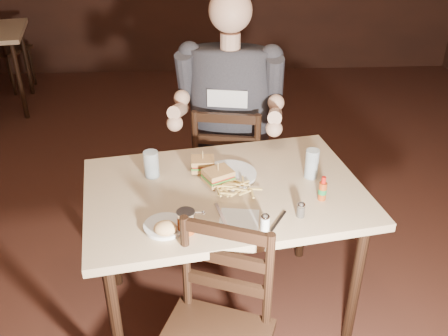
{
  "coord_description": "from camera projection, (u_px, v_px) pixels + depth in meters",
  "views": [
    {
      "loc": [
        0.01,
        -2.22,
        2.01
      ],
      "look_at": [
        0.12,
        -0.26,
        0.85
      ],
      "focal_mm": 40.0,
      "sensor_mm": 36.0,
      "label": 1
    }
  ],
  "objects": [
    {
      "name": "fork",
      "position": [
        278.0,
        221.0,
        2.05
      ],
      "size": [
        0.09,
        0.14,
        0.0
      ],
      "primitive_type": "cube",
      "rotation": [
        0.0,
        0.0,
        -0.54
      ],
      "color": "silver",
      "rests_on": "napkin"
    },
    {
      "name": "diner",
      "position": [
        229.0,
        89.0,
        2.72
      ],
      "size": [
        0.68,
        0.58,
        1.05
      ],
      "primitive_type": null,
      "rotation": [
        0.0,
        0.0,
        -0.18
      ],
      "color": "#313036",
      "rests_on": "chair_far"
    },
    {
      "name": "hot_sauce",
      "position": [
        323.0,
        188.0,
        2.17
      ],
      "size": [
        0.04,
        0.04,
        0.12
      ],
      "primitive_type": null,
      "rotation": [
        0.0,
        0.0,
        0.17
      ],
      "color": "#933710",
      "rests_on": "main_table"
    },
    {
      "name": "chair_far",
      "position": [
        230.0,
        169.0,
        3.04
      ],
      "size": [
        0.5,
        0.53,
        0.92
      ],
      "primitive_type": null,
      "rotation": [
        0.0,
        0.0,
        2.96
      ],
      "color": "black",
      "rests_on": "ground"
    },
    {
      "name": "glass_left",
      "position": [
        151.0,
        164.0,
        2.34
      ],
      "size": [
        0.08,
        0.08,
        0.13
      ],
      "primitive_type": "cylinder",
      "rotation": [
        0.0,
        0.0,
        0.17
      ],
      "color": "silver",
      "rests_on": "main_table"
    },
    {
      "name": "dinner_plate",
      "position": [
        229.0,
        175.0,
        2.36
      ],
      "size": [
        0.29,
        0.29,
        0.01
      ],
      "primitive_type": "cylinder",
      "rotation": [
        0.0,
        0.0,
        0.17
      ],
      "color": "white",
      "rests_on": "main_table"
    },
    {
      "name": "salt_shaker",
      "position": [
        265.0,
        222.0,
        2.0
      ],
      "size": [
        0.04,
        0.04,
        0.07
      ],
      "primitive_type": null,
      "rotation": [
        0.0,
        0.0,
        0.17
      ],
      "color": "white",
      "rests_on": "main_table"
    },
    {
      "name": "sandwich_right",
      "position": [
        218.0,
        172.0,
        2.28
      ],
      "size": [
        0.16,
        0.15,
        0.1
      ],
      "primitive_type": null,
      "rotation": [
        0.0,
        0.0,
        0.47
      ],
      "color": "tan",
      "rests_on": "dinner_plate"
    },
    {
      "name": "room_shell",
      "position": [
        194.0,
        33.0,
        2.21
      ],
      "size": [
        7.0,
        7.0,
        7.0
      ],
      "color": "#321711",
      "rests_on": "ground"
    },
    {
      "name": "ketchup_dollop",
      "position": [
        231.0,
        188.0,
        2.25
      ],
      "size": [
        0.05,
        0.05,
        0.01
      ],
      "primitive_type": "ellipsoid",
      "rotation": [
        0.0,
        0.0,
        0.17
      ],
      "color": "maroon",
      "rests_on": "dinner_plate"
    },
    {
      "name": "bread_roll",
      "position": [
        165.0,
        228.0,
        1.96
      ],
      "size": [
        0.1,
        0.09,
        0.06
      ],
      "primitive_type": "ellipsoid",
      "rotation": [
        0.0,
        0.0,
        0.17
      ],
      "color": "#E0AA69",
      "rests_on": "side_plate"
    },
    {
      "name": "syrup_dispenser",
      "position": [
        186.0,
        222.0,
        1.98
      ],
      "size": [
        0.09,
        0.09,
        0.1
      ],
      "primitive_type": null,
      "rotation": [
        0.0,
        0.0,
        0.17
      ],
      "color": "#933710",
      "rests_on": "main_table"
    },
    {
      "name": "glass_right",
      "position": [
        312.0,
        164.0,
        2.33
      ],
      "size": [
        0.07,
        0.07,
        0.14
      ],
      "primitive_type": "cylinder",
      "rotation": [
        0.0,
        0.0,
        0.17
      ],
      "color": "silver",
      "rests_on": "main_table"
    },
    {
      "name": "side_plate",
      "position": [
        165.0,
        227.0,
        2.02
      ],
      "size": [
        0.19,
        0.19,
        0.01
      ],
      "primitive_type": "cylinder",
      "rotation": [
        0.0,
        0.0,
        0.17
      ],
      "color": "white",
      "rests_on": "main_table"
    },
    {
      "name": "knife",
      "position": [
        222.0,
        218.0,
        2.07
      ],
      "size": [
        0.06,
        0.22,
        0.01
      ],
      "primitive_type": "cube",
      "rotation": [
        0.0,
        0.0,
        0.22
      ],
      "color": "silver",
      "rests_on": "napkin"
    },
    {
      "name": "bg_chair_far",
      "position": [
        5.0,
        49.0,
        5.23
      ],
      "size": [
        0.54,
        0.56,
        0.86
      ],
      "primitive_type": null,
      "rotation": [
        0.0,
        0.0,
        2.75
      ],
      "color": "black",
      "rests_on": "ground"
    },
    {
      "name": "napkin",
      "position": [
        239.0,
        219.0,
        2.07
      ],
      "size": [
        0.18,
        0.17,
        0.0
      ],
      "primitive_type": "cube",
      "rotation": [
        0.0,
        0.0,
        -0.16
      ],
      "color": "white",
      "rests_on": "main_table"
    },
    {
      "name": "pepper_shaker",
      "position": [
        301.0,
        210.0,
        2.08
      ],
      "size": [
        0.04,
        0.04,
        0.06
      ],
      "primitive_type": null,
      "rotation": [
        0.0,
        0.0,
        0.17
      ],
      "color": "#38332D",
      "rests_on": "main_table"
    },
    {
      "name": "fries_pile",
      "position": [
        238.0,
        186.0,
        2.24
      ],
      "size": [
        0.28,
        0.22,
        0.04
      ],
      "primitive_type": null,
      "rotation": [
        0.0,
        0.0,
        0.17
      ],
      "color": "#DEB453",
      "rests_on": "dinner_plate"
    },
    {
      "name": "sandwich_left",
      "position": [
        203.0,
        161.0,
        2.37
      ],
      "size": [
        0.11,
        0.09,
        0.1
      ],
      "primitive_type": null,
      "rotation": [
        0.0,
        0.0,
        0.0
      ],
      "color": "tan",
      "rests_on": "dinner_plate"
    },
    {
      "name": "main_table",
      "position": [
        225.0,
        203.0,
        2.32
      ],
      "size": [
        1.38,
        1.04,
        0.77
      ],
      "rotation": [
        0.0,
        0.0,
        0.17
      ],
      "color": "tan",
      "rests_on": "ground"
    }
  ]
}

